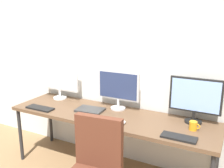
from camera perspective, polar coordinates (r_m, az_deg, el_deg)
name	(u,v)px	position (r m, az deg, el deg)	size (l,w,h in m)	color
wall_back	(126,61)	(3.14, 3.15, 5.24)	(4.81, 0.11, 2.60)	silver
desk	(110,118)	(2.95, -0.45, -7.73)	(2.41, 0.68, 0.74)	brown
monitor_left	(59,79)	(3.49, -11.78, 1.16)	(0.59, 0.18, 0.48)	silver
monitor_center	(118,88)	(3.02, 1.42, -0.86)	(0.53, 0.18, 0.47)	silver
monitor_right	(195,98)	(2.76, 18.19, -2.98)	(0.53, 0.18, 0.48)	black
keyboard_left	(40,108)	(3.22, -15.84, -5.23)	(0.36, 0.13, 0.02)	black
keyboard_center	(100,121)	(2.74, -2.73, -8.23)	(0.33, 0.13, 0.02)	silver
keyboard_right	(179,137)	(2.46, 14.80, -11.51)	(0.32, 0.13, 0.02)	black
computer_mouse	(123,123)	(2.68, 2.40, -8.65)	(0.06, 0.10, 0.03)	silver
laptop_closed	(90,110)	(3.04, -4.94, -5.80)	(0.32, 0.22, 0.02)	#2D2D2D
coffee_mug	(193,126)	(2.65, 17.81, -8.92)	(0.11, 0.08, 0.09)	orange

